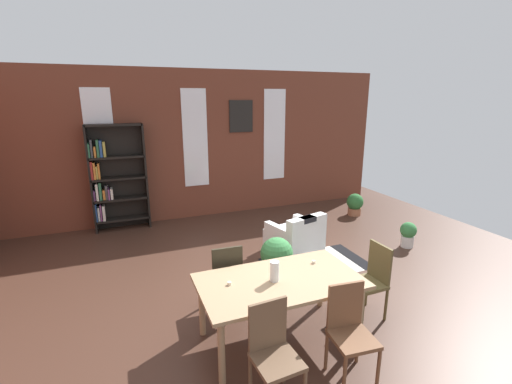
{
  "coord_description": "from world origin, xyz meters",
  "views": [
    {
      "loc": [
        -1.66,
        -4.0,
        2.71
      ],
      "look_at": [
        0.49,
        1.38,
        1.14
      ],
      "focal_mm": 24.71,
      "sensor_mm": 36.0,
      "label": 1
    }
  ],
  "objects_px": {
    "bookshelf_tall": "(114,177)",
    "potted_plant_corner": "(355,204)",
    "vase_on_table": "(274,271)",
    "potted_plant_window": "(408,233)",
    "dining_table": "(280,286)",
    "armchair_white": "(296,238)",
    "potted_plant_by_shelf": "(277,256)",
    "dining_chair_near_left": "(273,350)",
    "dining_chair_head_right": "(371,278)",
    "dining_chair_near_right": "(350,329)",
    "dining_chair_far_left": "(226,276)"
  },
  "relations": [
    {
      "from": "vase_on_table",
      "to": "potted_plant_window",
      "type": "height_order",
      "value": "vase_on_table"
    },
    {
      "from": "vase_on_table",
      "to": "dining_chair_near_right",
      "type": "distance_m",
      "value": 0.95
    },
    {
      "from": "dining_table",
      "to": "dining_chair_far_left",
      "type": "relative_size",
      "value": 1.9
    },
    {
      "from": "armchair_white",
      "to": "potted_plant_by_shelf",
      "type": "height_order",
      "value": "armchair_white"
    },
    {
      "from": "dining_chair_head_right",
      "to": "dining_chair_far_left",
      "type": "xyz_separation_m",
      "value": [
        -1.68,
        0.73,
        0.0
      ]
    },
    {
      "from": "vase_on_table",
      "to": "armchair_white",
      "type": "bearing_deg",
      "value": 56.19
    },
    {
      "from": "potted_plant_window",
      "to": "vase_on_table",
      "type": "bearing_deg",
      "value": -156.74
    },
    {
      "from": "dining_table",
      "to": "dining_chair_head_right",
      "type": "bearing_deg",
      "value": 0.08
    },
    {
      "from": "dining_chair_near_left",
      "to": "dining_chair_near_right",
      "type": "distance_m",
      "value": 0.82
    },
    {
      "from": "dining_chair_near_right",
      "to": "bookshelf_tall",
      "type": "xyz_separation_m",
      "value": [
        -2.06,
        5.2,
        0.6
      ]
    },
    {
      "from": "dining_chair_near_right",
      "to": "bookshelf_tall",
      "type": "bearing_deg",
      "value": 111.59
    },
    {
      "from": "dining_table",
      "to": "dining_chair_near_left",
      "type": "xyz_separation_m",
      "value": [
        -0.41,
        -0.73,
        -0.16
      ]
    },
    {
      "from": "dining_chair_near_left",
      "to": "potted_plant_corner",
      "type": "xyz_separation_m",
      "value": [
        3.98,
        4.09,
        -0.24
      ]
    },
    {
      "from": "dining_chair_near_left",
      "to": "dining_chair_near_right",
      "type": "bearing_deg",
      "value": -0.01
    },
    {
      "from": "vase_on_table",
      "to": "potted_plant_by_shelf",
      "type": "bearing_deg",
      "value": 63.77
    },
    {
      "from": "dining_chair_head_right",
      "to": "potted_plant_window",
      "type": "height_order",
      "value": "dining_chair_head_right"
    },
    {
      "from": "dining_chair_near_left",
      "to": "dining_chair_near_right",
      "type": "height_order",
      "value": "same"
    },
    {
      "from": "dining_chair_far_left",
      "to": "potted_plant_window",
      "type": "xyz_separation_m",
      "value": [
        3.75,
        0.73,
        -0.25
      ]
    },
    {
      "from": "dining_chair_head_right",
      "to": "potted_plant_corner",
      "type": "bearing_deg",
      "value": 55.65
    },
    {
      "from": "bookshelf_tall",
      "to": "potted_plant_window",
      "type": "relative_size",
      "value": 4.6
    },
    {
      "from": "dining_table",
      "to": "potted_plant_corner",
      "type": "bearing_deg",
      "value": 43.26
    },
    {
      "from": "vase_on_table",
      "to": "potted_plant_corner",
      "type": "bearing_deg",
      "value": 42.72
    },
    {
      "from": "dining_chair_far_left",
      "to": "dining_chair_near_right",
      "type": "distance_m",
      "value": 1.68
    },
    {
      "from": "dining_chair_near_right",
      "to": "potted_plant_corner",
      "type": "bearing_deg",
      "value": 52.34
    },
    {
      "from": "bookshelf_tall",
      "to": "potted_plant_corner",
      "type": "xyz_separation_m",
      "value": [
        5.21,
        -1.11,
        -0.84
      ]
    },
    {
      "from": "vase_on_table",
      "to": "dining_chair_far_left",
      "type": "bearing_deg",
      "value": 115.0
    },
    {
      "from": "dining_chair_near_right",
      "to": "dining_chair_far_left",
      "type": "bearing_deg",
      "value": 119.36
    },
    {
      "from": "potted_plant_corner",
      "to": "potted_plant_by_shelf",
      "type": "bearing_deg",
      "value": -145.54
    },
    {
      "from": "dining_chair_head_right",
      "to": "potted_plant_by_shelf",
      "type": "height_order",
      "value": "dining_chair_head_right"
    },
    {
      "from": "dining_chair_head_right",
      "to": "potted_plant_corner",
      "type": "distance_m",
      "value": 4.07
    },
    {
      "from": "vase_on_table",
      "to": "potted_plant_by_shelf",
      "type": "distance_m",
      "value": 1.53
    },
    {
      "from": "bookshelf_tall",
      "to": "potted_plant_corner",
      "type": "bearing_deg",
      "value": -12.06
    },
    {
      "from": "dining_chair_head_right",
      "to": "armchair_white",
      "type": "xyz_separation_m",
      "value": [
        0.01,
        2.01,
        -0.23
      ]
    },
    {
      "from": "dining_chair_near_left",
      "to": "dining_chair_head_right",
      "type": "relative_size",
      "value": 1.0
    },
    {
      "from": "dining_chair_far_left",
      "to": "bookshelf_tall",
      "type": "distance_m",
      "value": 3.98
    },
    {
      "from": "potted_plant_corner",
      "to": "dining_chair_head_right",
      "type": "bearing_deg",
      "value": -124.35
    },
    {
      "from": "armchair_white",
      "to": "potted_plant_by_shelf",
      "type": "bearing_deg",
      "value": -134.78
    },
    {
      "from": "dining_table",
      "to": "armchair_white",
      "type": "relative_size",
      "value": 1.86
    },
    {
      "from": "dining_chair_head_right",
      "to": "potted_plant_window",
      "type": "xyz_separation_m",
      "value": [
        2.07,
        1.46,
        -0.25
      ]
    },
    {
      "from": "armchair_white",
      "to": "dining_chair_near_right",
      "type": "bearing_deg",
      "value": -107.56
    },
    {
      "from": "dining_chair_near_left",
      "to": "dining_chair_far_left",
      "type": "distance_m",
      "value": 1.46
    },
    {
      "from": "dining_chair_near_left",
      "to": "potted_plant_window",
      "type": "height_order",
      "value": "dining_chair_near_left"
    },
    {
      "from": "potted_plant_by_shelf",
      "to": "armchair_white",
      "type": "bearing_deg",
      "value": 45.22
    },
    {
      "from": "dining_table",
      "to": "dining_chair_near_left",
      "type": "bearing_deg",
      "value": -119.31
    },
    {
      "from": "bookshelf_tall",
      "to": "dining_chair_near_right",
      "type": "bearing_deg",
      "value": -68.41
    },
    {
      "from": "dining_chair_near_left",
      "to": "potted_plant_by_shelf",
      "type": "relative_size",
      "value": 1.45
    },
    {
      "from": "vase_on_table",
      "to": "dining_chair_near_right",
      "type": "height_order",
      "value": "vase_on_table"
    },
    {
      "from": "dining_chair_near_left",
      "to": "armchair_white",
      "type": "xyz_separation_m",
      "value": [
        1.69,
        2.75,
        -0.23
      ]
    },
    {
      "from": "dining_chair_near_left",
      "to": "potted_plant_corner",
      "type": "relative_size",
      "value": 1.83
    },
    {
      "from": "bookshelf_tall",
      "to": "potted_plant_corner",
      "type": "height_order",
      "value": "bookshelf_tall"
    }
  ]
}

